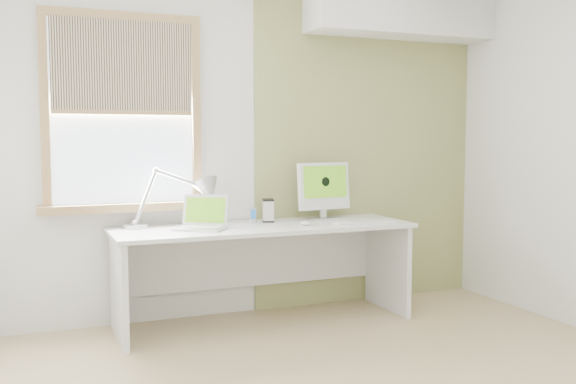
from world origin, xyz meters
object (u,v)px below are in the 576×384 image
desk (261,250)px  desk_lamp (195,195)px  external_drive (268,210)px  imac (324,187)px  laptop (202,221)px

desk → desk_lamp: desk_lamp is taller
external_drive → imac: size_ratio=0.38×
desk → laptop: (-0.46, -0.06, 0.25)m
desk_lamp → imac: size_ratio=1.63×
desk_lamp → imac: (1.05, 0.02, 0.02)m
desk → laptop: 0.53m
desk_lamp → external_drive: bearing=1.8°
desk_lamp → laptop: (0.01, -0.17, -0.17)m
laptop → external_drive: bearing=18.4°
desk_lamp → laptop: bearing=-87.2°
laptop → desk: bearing=7.5°
laptop → desk_lamp: bearing=92.8°
laptop → external_drive: size_ratio=2.47×
desk → imac: (0.57, 0.13, 0.44)m
laptop → imac: bearing=10.3°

